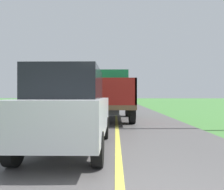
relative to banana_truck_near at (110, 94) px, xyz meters
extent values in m
cube|color=#2D2D30|center=(0.02, -0.79, -0.78)|extent=(0.90, 5.51, 0.24)
cube|color=brown|center=(0.02, -0.79, -0.58)|extent=(2.30, 5.80, 0.20)
cube|color=#197A4C|center=(0.02, 1.16, 0.47)|extent=(2.10, 1.90, 1.90)
cube|color=black|center=(0.02, 2.11, 0.80)|extent=(1.78, 0.02, 0.76)
cube|color=maroon|center=(-1.09, -1.77, 0.07)|extent=(0.08, 3.85, 1.10)
cube|color=maroon|center=(1.13, -1.77, 0.07)|extent=(0.08, 3.85, 1.10)
cube|color=maroon|center=(0.02, -3.65, 0.07)|extent=(2.30, 0.08, 1.10)
cube|color=maroon|center=(0.02, 0.12, 0.07)|extent=(2.30, 0.08, 1.10)
cylinder|color=black|center=(-1.03, 1.01, -0.88)|extent=(0.28, 1.00, 1.00)
cylinder|color=black|center=(1.07, 1.01, -0.88)|extent=(0.28, 1.00, 1.00)
cylinder|color=black|center=(-1.03, -2.39, -0.88)|extent=(0.28, 1.00, 1.00)
cylinder|color=black|center=(1.07, -2.39, -0.88)|extent=(0.28, 1.00, 1.00)
ellipsoid|color=#74AE2A|center=(0.70, -1.33, 0.30)|extent=(0.58, 0.69, 0.47)
ellipsoid|color=#71AB39|center=(-0.06, -2.80, -0.33)|extent=(0.47, 0.49, 0.52)
ellipsoid|color=#70B022|center=(-0.85, -0.76, -0.33)|extent=(0.42, 0.54, 0.42)
ellipsoid|color=#78BA2A|center=(-0.82, -0.21, 0.34)|extent=(0.55, 0.59, 0.50)
ellipsoid|color=#6ABF36|center=(0.65, -1.48, -0.34)|extent=(0.55, 0.68, 0.51)
ellipsoid|color=#69B526|center=(-0.26, -3.34, -0.29)|extent=(0.55, 0.55, 0.39)
ellipsoid|color=#81A829|center=(0.26, -1.74, -0.34)|extent=(0.47, 0.50, 0.43)
ellipsoid|color=#71A925|center=(-0.65, -1.61, 0.34)|extent=(0.51, 0.64, 0.38)
ellipsoid|color=#80AB39|center=(-0.70, -0.70, -0.31)|extent=(0.46, 0.47, 0.37)
ellipsoid|color=#70B920|center=(0.81, -1.48, 0.00)|extent=(0.52, 0.63, 0.45)
ellipsoid|color=#6FA832|center=(-0.83, -2.60, -0.29)|extent=(0.60, 0.55, 0.50)
ellipsoid|color=#73AC30|center=(-0.71, -0.61, 0.05)|extent=(0.48, 0.55, 0.49)
ellipsoid|color=#77AB38|center=(-0.24, -2.35, 0.01)|extent=(0.43, 0.44, 0.48)
ellipsoid|color=#7EBE2A|center=(0.25, -3.19, -0.31)|extent=(0.54, 0.52, 0.40)
cube|color=#B7BABF|center=(-0.78, -7.08, -0.57)|extent=(1.70, 4.10, 0.80)
cube|color=black|center=(-0.78, -7.28, 0.18)|extent=(1.44, 2.05, 0.70)
cylinder|color=black|center=(-1.55, -5.81, -1.06)|extent=(0.20, 0.64, 0.64)
cylinder|color=black|center=(-0.01, -5.81, -1.06)|extent=(0.20, 0.64, 0.64)
cylinder|color=black|center=(-1.55, -8.35, -1.06)|extent=(0.20, 0.64, 0.64)
cylinder|color=black|center=(-0.01, -8.35, -1.06)|extent=(0.20, 0.64, 0.64)
camera|label=1|loc=(0.31, -12.23, -0.09)|focal=34.51mm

